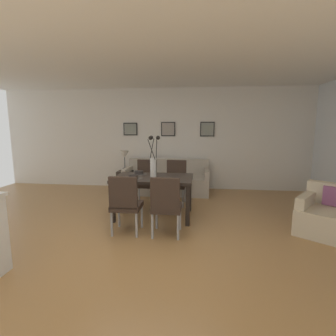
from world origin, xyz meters
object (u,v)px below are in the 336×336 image
object	(u,v)px
bowl_near_left	(133,176)
framed_picture_center	(168,129)
dining_chair_far_right	(176,180)
side_table	(125,181)
framed_picture_right	(207,129)
table_lamp	(125,156)
dining_chair_near_left	(125,202)
centerpiece_vase	(153,161)
dining_chair_near_right	(146,179)
armchair	(330,216)
bowl_near_right	(139,172)
sofa	(167,181)
dining_table	(153,182)
framed_picture_left	(130,129)

from	to	relation	value
bowl_near_left	framed_picture_center	size ratio (longest dim) A/B	0.46
dining_chair_far_right	side_table	xyz separation A→B (m)	(-1.36, 0.87, -0.25)
bowl_near_left	framed_picture_right	world-z (taller)	framed_picture_right
dining_chair_far_right	table_lamp	bearing A→B (deg)	147.43
dining_chair_near_left	framed_picture_center	size ratio (longest dim) A/B	2.51
dining_chair_near_left	centerpiece_vase	distance (m)	1.01
dining_chair_near_right	armchair	size ratio (longest dim) A/B	0.82
dining_chair_near_left	centerpiece_vase	xyz separation A→B (m)	(0.29, 0.82, 0.51)
dining_chair_near_right	side_table	size ratio (longest dim) A/B	1.77
dining_chair_near_right	side_table	distance (m)	1.17
bowl_near_right	side_table	xyz separation A→B (m)	(-0.72, 1.53, -0.52)
side_table	table_lamp	xyz separation A→B (m)	(0.00, 0.00, 0.63)
dining_chair_near_right	bowl_near_right	world-z (taller)	dining_chair_near_right
bowl_near_left	framed_picture_right	xyz separation A→B (m)	(1.32, 2.44, 0.78)
sofa	framed_picture_center	bearing A→B (deg)	93.20
dining_chair_near_right	armchair	xyz separation A→B (m)	(3.13, -1.29, -0.23)
dining_chair_far_right	armchair	size ratio (longest dim) A/B	0.82
dining_chair_near_right	bowl_near_left	size ratio (longest dim) A/B	5.41
bowl_near_left	armchair	distance (m)	3.17
dining_chair_near_left	dining_chair_far_right	xyz separation A→B (m)	(0.61, 1.68, 0.00)
dining_table	bowl_near_left	distance (m)	0.40
bowl_near_right	framed_picture_left	bearing A→B (deg)	108.73
framed_picture_left	bowl_near_left	bearing A→B (deg)	-74.17
sofa	framed_picture_center	distance (m)	1.37
table_lamp	framed_picture_center	bearing A→B (deg)	26.24
dining_chair_far_right	bowl_near_right	bearing A→B (deg)	-134.31
framed_picture_center	centerpiece_vase	bearing A→B (deg)	-89.98
dining_table	dining_chair_far_right	bearing A→B (deg)	69.07
centerpiece_vase	framed_picture_left	world-z (taller)	framed_picture_left
dining_table	dining_chair_far_right	xyz separation A→B (m)	(0.33, 0.86, -0.14)
dining_table	centerpiece_vase	xyz separation A→B (m)	(0.00, 0.00, 0.37)
bowl_near_right	framed_picture_left	xyz separation A→B (m)	(-0.69, 2.04, 0.78)
framed_picture_center	framed_picture_right	world-z (taller)	framed_picture_right
side_table	framed_picture_center	xyz separation A→B (m)	(1.03, 0.51, 1.30)
framed_picture_right	dining_chair_near_left	bearing A→B (deg)	-112.88
dining_table	bowl_near_right	world-z (taller)	bowl_near_right
side_table	sofa	bearing A→B (deg)	1.48
dining_chair_far_right	centerpiece_vase	world-z (taller)	centerpiece_vase
centerpiece_vase	armchair	size ratio (longest dim) A/B	0.66
dining_table	bowl_near_right	bearing A→B (deg)	147.72
framed_picture_center	dining_chair_near_left	bearing A→B (deg)	-95.32
dining_chair_near_left	framed_picture_left	world-z (taller)	framed_picture_left
framed_picture_center	framed_picture_right	bearing A→B (deg)	-0.00
bowl_near_left	sofa	size ratio (longest dim) A/B	0.08
armchair	bowl_near_left	bearing A→B (deg)	175.39
centerpiece_vase	table_lamp	distance (m)	2.02
dining_chair_near_right	table_lamp	world-z (taller)	table_lamp
dining_chair_near_left	framed_picture_right	size ratio (longest dim) A/B	2.49
framed_picture_right	bowl_near_left	bearing A→B (deg)	-118.47
framed_picture_left	framed_picture_right	world-z (taller)	framed_picture_right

